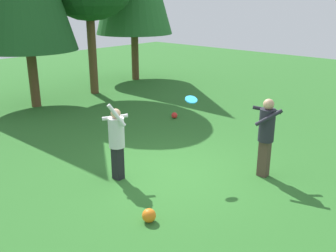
{
  "coord_description": "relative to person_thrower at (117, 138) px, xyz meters",
  "views": [
    {
      "loc": [
        -5.92,
        -5.23,
        3.75
      ],
      "look_at": [
        0.05,
        0.25,
        1.05
      ],
      "focal_mm": 40.75,
      "sensor_mm": 36.0,
      "label": 1
    }
  ],
  "objects": [
    {
      "name": "ground_plane",
      "position": [
        1.06,
        -0.71,
        -0.95
      ],
      "size": [
        40.0,
        40.0,
        0.0
      ],
      "primitive_type": "plane",
      "color": "#2D6B28"
    },
    {
      "name": "ball_red",
      "position": [
        4.17,
        2.06,
        -0.85
      ],
      "size": [
        0.2,
        0.2,
        0.2
      ],
      "primitive_type": "sphere",
      "color": "red",
      "rests_on": "ground_plane"
    },
    {
      "name": "ball_orange",
      "position": [
        -0.76,
        -1.72,
        -0.82
      ],
      "size": [
        0.25,
        0.25,
        0.25
      ],
      "primitive_type": "sphere",
      "color": "orange",
      "rests_on": "ground_plane"
    },
    {
      "name": "frisbee",
      "position": [
        1.34,
        -0.93,
        0.75
      ],
      "size": [
        0.36,
        0.35,
        0.13
      ],
      "color": "#2393D1"
    },
    {
      "name": "person_thrower",
      "position": [
        0.0,
        0.0,
        0.0
      ],
      "size": [
        0.65,
        0.66,
        1.76
      ],
      "rotation": [
        0.0,
        0.0,
        -0.6
      ],
      "color": "black",
      "rests_on": "ground_plane"
    },
    {
      "name": "person_catcher",
      "position": [
        2.28,
        -2.27,
        0.1
      ],
      "size": [
        0.73,
        0.76,
        1.77
      ],
      "rotation": [
        0.0,
        0.0,
        2.18
      ],
      "color": "#4C382D",
      "rests_on": "ground_plane"
    }
  ]
}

